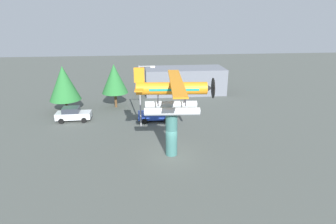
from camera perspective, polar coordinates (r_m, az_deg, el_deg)
name	(u,v)px	position (r m, az deg, el deg)	size (l,w,h in m)	color
ground_plane	(171,154)	(26.98, 0.68, -8.55)	(140.00, 140.00, 0.00)	#4C514C
display_pedestal	(171,133)	(26.05, 0.70, -4.37)	(1.10, 1.10, 4.29)	#386B66
floatplane_monument	(173,94)	(24.79, 1.04, 3.74)	(6.97, 10.45, 4.00)	silver
car_near_silver	(73,114)	(36.81, -18.72, -0.39)	(4.20, 2.02, 1.76)	silver
car_mid_blue	(155,114)	(34.92, -2.74, -0.40)	(4.20, 2.02, 1.76)	#2847B7
streetlight_primary	(142,92)	(32.04, -5.35, 4.06)	(1.84, 0.28, 7.26)	gray
storefront_building	(185,80)	(47.53, 3.40, 6.41)	(13.07, 5.73, 4.23)	slate
tree_west	(64,83)	(39.66, -20.39, 5.51)	(4.09, 4.09, 6.30)	brown
tree_east	(114,79)	(40.04, -10.83, 6.64)	(3.64, 3.64, 6.16)	brown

